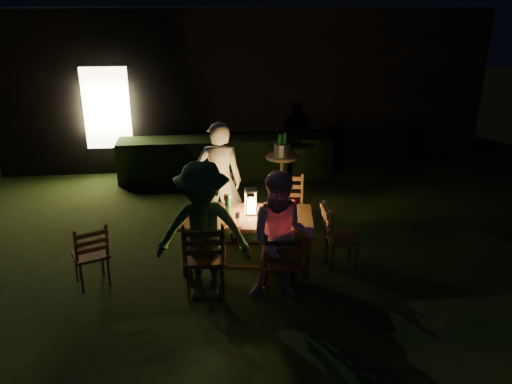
{
  "coord_description": "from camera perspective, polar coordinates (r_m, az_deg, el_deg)",
  "views": [
    {
      "loc": [
        -1.0,
        -5.83,
        3.33
      ],
      "look_at": [
        -0.28,
        0.37,
        0.94
      ],
      "focal_mm": 35.0,
      "sensor_mm": 36.0,
      "label": 1
    }
  ],
  "objects": [
    {
      "name": "wineglass_c",
      "position": [
        6.22,
        1.56,
        -3.05
      ],
      "size": [
        0.06,
        0.06,
        0.18
      ],
      "primitive_type": null,
      "color": "#59070F",
      "rests_on": "dining_table"
    },
    {
      "name": "napkin_right",
      "position": [
        6.23,
        3.86,
        -3.85
      ],
      "size": [
        0.18,
        0.14,
        0.01
      ],
      "primitive_type": "cube",
      "color": "red",
      "rests_on": "dining_table"
    },
    {
      "name": "phone",
      "position": [
        6.31,
        -6.84,
        -3.64
      ],
      "size": [
        0.14,
        0.07,
        0.01
      ],
      "primitive_type": "cube",
      "color": "black",
      "rests_on": "dining_table"
    },
    {
      "name": "ice_bucket",
      "position": [
        8.78,
        3.01,
        4.87
      ],
      "size": [
        0.3,
        0.3,
        0.22
      ],
      "primitive_type": "cylinder",
      "color": "#A5A8AD",
      "rests_on": "side_table"
    },
    {
      "name": "chair_far_right",
      "position": [
        7.38,
        3.64,
        -3.3
      ],
      "size": [
        0.51,
        0.54,
        0.98
      ],
      "rotation": [
        0.0,
        0.0,
        2.97
      ],
      "color": "#502D1A",
      "rests_on": "ground"
    },
    {
      "name": "bottle_bucket_b",
      "position": [
        8.81,
        3.3,
        5.26
      ],
      "size": [
        0.07,
        0.07,
        0.32
      ],
      "primitive_type": "cylinder",
      "color": "#0F471E",
      "rests_on": "side_table"
    },
    {
      "name": "plate_far_right",
      "position": [
        6.71,
        2.93,
        -1.96
      ],
      "size": [
        0.25,
        0.25,
        0.01
      ],
      "primitive_type": "cylinder",
      "color": "white",
      "rests_on": "dining_table"
    },
    {
      "name": "plate_far_left",
      "position": [
        6.77,
        -5.57,
        -1.8
      ],
      "size": [
        0.25,
        0.25,
        0.01
      ],
      "primitive_type": "cylinder",
      "color": "white",
      "rests_on": "dining_table"
    },
    {
      "name": "bottle_bucket_a",
      "position": [
        8.72,
        2.74,
        5.1
      ],
      "size": [
        0.07,
        0.07,
        0.32
      ],
      "primitive_type": "cylinder",
      "color": "#0F471E",
      "rests_on": "side_table"
    },
    {
      "name": "bottle_table",
      "position": [
        6.48,
        -3.25,
        -1.53
      ],
      "size": [
        0.07,
        0.07,
        0.28
      ],
      "primitive_type": "cylinder",
      "color": "#0F471E",
      "rests_on": "dining_table"
    },
    {
      "name": "side_table",
      "position": [
        8.84,
        2.99,
        3.6
      ],
      "size": [
        0.58,
        0.58,
        0.78
      ],
      "color": "brown",
      "rests_on": "ground"
    },
    {
      "name": "chair_end",
      "position": [
        6.74,
        9.56,
        -6.23
      ],
      "size": [
        0.45,
        0.42,
        0.92
      ],
      "rotation": [
        0.0,
        0.0,
        -1.6
      ],
      "color": "#502D1A",
      "rests_on": "ground"
    },
    {
      "name": "chair_spare",
      "position": [
        6.56,
        -18.23,
        -7.93
      ],
      "size": [
        0.54,
        0.55,
        0.89
      ],
      "rotation": [
        0.0,
        0.0,
        0.41
      ],
      "color": "#502D1A",
      "rests_on": "ground"
    },
    {
      "name": "person_opp_left",
      "position": [
        5.76,
        -6.04,
        -4.61
      ],
      "size": [
        1.18,
        0.8,
        1.7
      ],
      "primitive_type": "imported",
      "rotation": [
        0.0,
        0.0,
        -0.16
      ],
      "color": "#2F5B2D",
      "rests_on": "ground"
    },
    {
      "name": "chair_near_right",
      "position": [
        6.01,
        2.88,
        -9.44
      ],
      "size": [
        0.46,
        0.49,
        0.94
      ],
      "rotation": [
        0.0,
        0.0,
        -0.09
      ],
      "color": "#502D1A",
      "rests_on": "ground"
    },
    {
      "name": "garden_envelope",
      "position": [
        12.15,
        -1.92,
        12.71
      ],
      "size": [
        40.0,
        40.0,
        3.2
      ],
      "color": "black",
      "rests_on": "ground"
    },
    {
      "name": "chair_far_left",
      "position": [
        7.42,
        -4.11,
        -3.02
      ],
      "size": [
        0.53,
        0.56,
        1.04
      ],
      "rotation": [
        0.0,
        0.0,
        2.99
      ],
      "color": "#502D1A",
      "rests_on": "ground"
    },
    {
      "name": "wineglass_a",
      "position": [
        6.77,
        -3.42,
        -1.02
      ],
      "size": [
        0.06,
        0.06,
        0.18
      ],
      "primitive_type": null,
      "color": "#59070F",
      "rests_on": "dining_table"
    },
    {
      "name": "wineglass_e",
      "position": [
        6.22,
        -2.13,
        -3.05
      ],
      "size": [
        0.06,
        0.06,
        0.18
      ],
      "primitive_type": null,
      "color": "silver",
      "rests_on": "dining_table"
    },
    {
      "name": "dining_table",
      "position": [
        6.55,
        -1.03,
        -3.27
      ],
      "size": [
        1.81,
        1.11,
        0.71
      ],
      "rotation": [
        0.0,
        0.0,
        -0.16
      ],
      "color": "#502D1A",
      "rests_on": "ground"
    },
    {
      "name": "wineglass_b",
      "position": [
        6.46,
        -7.5,
        -2.27
      ],
      "size": [
        0.06,
        0.06,
        0.18
      ],
      "primitive_type": null,
      "color": "#59070F",
      "rests_on": "dining_table"
    },
    {
      "name": "person_house_side",
      "position": [
        7.25,
        -4.18,
        1.24
      ],
      "size": [
        0.7,
        0.52,
        1.77
      ],
      "primitive_type": "imported",
      "rotation": [
        0.0,
        0.0,
        2.98
      ],
      "color": "beige",
      "rests_on": "ground"
    },
    {
      "name": "person_opp_right",
      "position": [
        5.73,
        2.96,
        -5.31
      ],
      "size": [
        0.86,
        0.72,
        1.59
      ],
      "primitive_type": "imported",
      "rotation": [
        0.0,
        0.0,
        -0.16
      ],
      "color": "#E79FBA",
      "rests_on": "ground"
    },
    {
      "name": "napkin_left",
      "position": [
        6.24,
        -2.6,
        -3.81
      ],
      "size": [
        0.18,
        0.14,
        0.01
      ],
      "primitive_type": "cube",
      "color": "red",
      "rests_on": "dining_table"
    },
    {
      "name": "chair_near_left",
      "position": [
        6.05,
        -5.77,
        -8.89
      ],
      "size": [
        0.51,
        0.54,
        1.07
      ],
      "rotation": [
        0.0,
        0.0,
        -0.06
      ],
      "color": "#502D1A",
      "rests_on": "ground"
    },
    {
      "name": "lantern",
      "position": [
        6.5,
        -0.57,
        -1.26
      ],
      "size": [
        0.16,
        0.16,
        0.35
      ],
      "color": "white",
      "rests_on": "dining_table"
    },
    {
      "name": "plate_near_left",
      "position": [
        6.37,
        -6.11,
        -3.33
      ],
      "size": [
        0.25,
        0.25,
        0.01
      ],
      "primitive_type": "cylinder",
      "color": "white",
      "rests_on": "dining_table"
    },
    {
      "name": "plate_near_right",
      "position": [
        6.3,
        2.93,
        -3.52
      ],
      "size": [
        0.25,
        0.25,
        0.01
      ],
      "primitive_type": "cylinder",
      "color": "white",
      "rests_on": "dining_table"
    },
    {
      "name": "wineglass_d",
      "position": [
        6.64,
        4.41,
        -1.48
      ],
      "size": [
        0.06,
        0.06,
        0.18
      ],
      "primitive_type": null,
      "color": "#59070F",
      "rests_on": "dining_table"
    }
  ]
}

